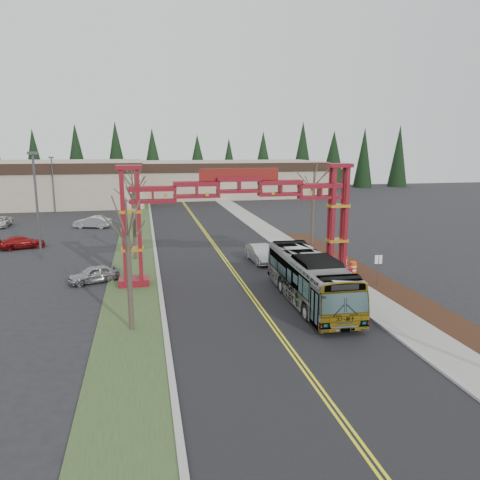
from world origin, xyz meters
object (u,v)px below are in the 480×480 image
object	(u,v)px
bare_tree_median_far	(135,188)
barrel_mid	(344,262)
gateway_arch	(239,203)
light_pole_far	(53,180)
bare_tree_right_far	(314,185)
parked_car_far_a	(92,222)
barrel_south	(353,268)
silver_sedan	(261,254)
retail_building_west	(9,183)
parked_car_near_a	(94,274)
parked_car_far_b	(0,222)
parked_car_mid_a	(22,242)
transit_bus	(310,279)
bare_tree_median_mid	(133,194)
light_pole_near	(36,198)
street_sign	(378,264)
retail_building_east	(226,178)
barrel_north	(331,258)
bare_tree_median_near	(127,236)

from	to	relation	value
bare_tree_median_far	barrel_mid	distance (m)	27.37
gateway_arch	light_pole_far	world-z (taller)	gateway_arch
bare_tree_right_far	barrel_mid	bearing A→B (deg)	-93.31
parked_car_far_a	barrel_south	world-z (taller)	parked_car_far_a
silver_sedan	parked_car_far_a	bearing A→B (deg)	124.13
bare_tree_median_far	barrel_south	world-z (taller)	bare_tree_median_far
retail_building_west	parked_car_near_a	world-z (taller)	retail_building_west
parked_car_near_a	bare_tree_median_far	distance (m)	21.46
parked_car_far_b	bare_tree_median_far	xyz separation A→B (m)	(17.19, -7.44, 4.73)
parked_car_near_a	parked_car_mid_a	world-z (taller)	parked_car_near_a
retail_building_west	transit_bus	size ratio (longest dim) A/B	3.86
transit_bus	bare_tree_median_mid	world-z (taller)	bare_tree_median_mid
bare_tree_right_far	barrel_mid	distance (m)	10.85
silver_sedan	light_pole_near	world-z (taller)	light_pole_near
silver_sedan	street_sign	size ratio (longest dim) A/B	1.98
bare_tree_median_mid	barrel_mid	xyz separation A→B (m)	(17.47, -6.69, -5.48)
barrel_south	retail_building_east	bearing A→B (deg)	89.39
transit_bus	light_pole_far	size ratio (longest dim) A/B	1.39
retail_building_east	parked_car_near_a	xyz separation A→B (m)	(-21.00, -60.46, -2.86)
gateway_arch	parked_car_mid_a	world-z (taller)	gateway_arch
parked_car_mid_a	parked_car_far_b	size ratio (longest dim) A/B	0.94
street_sign	barrel_south	size ratio (longest dim) A/B	2.28
barrel_mid	barrel_north	size ratio (longest dim) A/B	1.12
bare_tree_median_mid	silver_sedan	bearing A→B (deg)	-16.75
light_pole_far	street_sign	world-z (taller)	light_pole_far
silver_sedan	barrel_mid	size ratio (longest dim) A/B	4.59
parked_car_far_b	light_pole_far	distance (m)	14.15
retail_building_west	bare_tree_median_near	distance (m)	66.46
silver_sedan	street_sign	bearing A→B (deg)	-56.84
silver_sedan	bare_tree_median_mid	size ratio (longest dim) A/B	0.59
transit_bus	parked_car_near_a	xyz separation A→B (m)	(-14.48, 7.78, -1.01)
silver_sedan	barrel_south	distance (m)	8.37
bare_tree_median_far	barrel_south	bearing A→B (deg)	-52.49
parked_car_mid_a	barrel_south	distance (m)	32.73
light_pole_near	barrel_south	distance (m)	28.62
gateway_arch	parked_car_near_a	size ratio (longest dim) A/B	4.75
parked_car_far_b	barrel_south	size ratio (longest dim) A/B	4.47
transit_bus	barrel_south	bearing A→B (deg)	46.44
parked_car_far_a	barrel_north	size ratio (longest dim) A/B	4.94
light_pole_near	transit_bus	bearing A→B (deg)	-40.21
silver_sedan	bare_tree_median_far	distance (m)	20.87
parked_car_near_a	barrel_mid	xyz separation A→B (m)	(20.47, 0.21, -0.14)
bare_tree_right_far	parked_car_far_a	bearing A→B (deg)	146.35
light_pole_near	light_pole_far	xyz separation A→B (m)	(-4.08, 31.69, -0.68)
parked_car_near_a	light_pole_far	world-z (taller)	light_pole_far
light_pole_near	retail_building_west	bearing A→B (deg)	107.23
transit_bus	parked_car_mid_a	bearing A→B (deg)	137.54
light_pole_near	gateway_arch	bearing A→B (deg)	-32.76
bare_tree_median_far	light_pole_far	distance (m)	23.78
parked_car_mid_a	barrel_north	xyz separation A→B (m)	(28.31, -12.09, -0.18)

